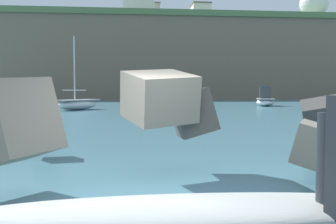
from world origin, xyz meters
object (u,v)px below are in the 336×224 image
Objects in this scene: boat_mid_left at (265,100)px; boat_near_left at (78,104)px; station_building_east at (145,17)px; radar_dome at (314,5)px; station_building_central at (200,16)px; station_building_west at (139,8)px.

boat_near_left is at bearing -161.00° from boat_mid_left.
station_building_east is (-12.59, 54.93, 20.56)m from boat_mid_left.
radar_dome is 1.39× the size of station_building_central.
boat_mid_left is 0.67× the size of station_building_east.
station_building_east is at bearing 167.96° from radar_dome.
station_building_east is (1.77, 9.52, -0.06)m from station_building_west.
boat_near_left is 66.30m from station_building_central.
station_building_west is (-43.48, -0.63, -1.82)m from radar_dome.
station_building_west is at bearing -158.24° from station_building_central.
station_building_west reaches higher than boat_near_left.
station_building_east is at bearing 79.48° from station_building_west.
station_building_west is 9.68m from station_building_east.
boat_mid_left is at bearing -72.45° from station_building_west.
radar_dome is at bearing -12.04° from station_building_east.
station_building_central is at bearing 69.18° from boat_near_left.
station_building_central reaches higher than boat_mid_left.
station_building_central is 0.85× the size of station_building_east.
radar_dome reaches higher than boat_near_left.
station_building_central is at bearing -12.71° from station_building_east.
station_building_west reaches higher than boat_mid_left.
boat_mid_left is 51.90m from station_building_west.
station_building_west is at bearing -179.17° from radar_dome.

